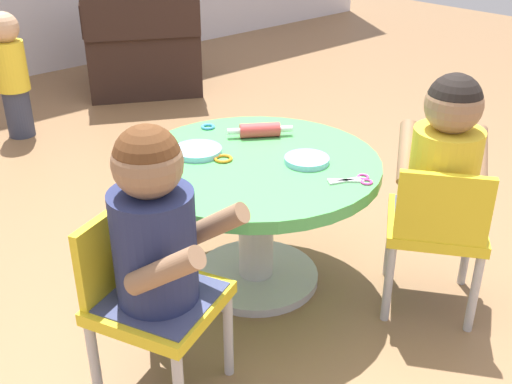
# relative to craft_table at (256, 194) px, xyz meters

# --- Properties ---
(ground_plane) EXTENTS (10.00, 10.00, 0.00)m
(ground_plane) POSITION_rel_craft_table_xyz_m (0.00, 0.00, -0.34)
(ground_plane) COLOR olive
(craft_table) EXTENTS (0.81, 0.81, 0.47)m
(craft_table) POSITION_rel_craft_table_xyz_m (0.00, 0.00, 0.00)
(craft_table) COLOR silver
(craft_table) RESTS_ON ground
(child_chair_left) EXTENTS (0.39, 0.39, 0.54)m
(child_chair_left) POSITION_rel_craft_table_xyz_m (-0.55, -0.19, -0.04)
(child_chair_left) COLOR #B7B7BC
(child_chair_left) RESTS_ON ground
(seated_child_left) EXTENTS (0.38, 0.42, 0.51)m
(seated_child_left) POSITION_rel_craft_table_xyz_m (-0.54, -0.23, 0.19)
(seated_child_left) COLOR #3F4772
(seated_child_left) RESTS_ON ground
(child_chair_right) EXTENTS (0.42, 0.42, 0.54)m
(child_chair_right) POSITION_rel_craft_table_xyz_m (0.31, -0.50, -0.04)
(child_chair_right) COLOR #B7B7BC
(child_chair_right) RESTS_ON ground
(seated_child_right) EXTENTS (0.44, 0.42, 0.51)m
(seated_child_right) POSITION_rel_craft_table_xyz_m (0.35, -0.47, 0.19)
(seated_child_right) COLOR #3F4772
(seated_child_right) RESTS_ON ground
(armchair_dark) EXTENTS (0.96, 0.97, 0.85)m
(armchair_dark) POSITION_rel_craft_table_xyz_m (0.94, 2.15, -0.03)
(armchair_dark) COLOR black
(armchair_dark) RESTS_ON ground
(toddler_standing) EXTENTS (0.17, 0.17, 0.67)m
(toddler_standing) POSITION_rel_craft_table_xyz_m (-0.04, 1.89, 0.02)
(toddler_standing) COLOR #33384C
(toddler_standing) RESTS_ON ground
(rolling_pin) EXTENTS (0.20, 0.15, 0.05)m
(rolling_pin) POSITION_rel_craft_table_xyz_m (0.14, 0.14, 0.15)
(rolling_pin) COLOR #D83F3F
(rolling_pin) RESTS_ON craft_table
(craft_scissors) EXTENTS (0.14, 0.12, 0.01)m
(craft_scissors) POSITION_rel_craft_table_xyz_m (0.12, -0.32, 0.13)
(craft_scissors) COLOR silver
(craft_scissors) RESTS_ON craft_table
(playdough_blob_0) EXTENTS (0.16, 0.16, 0.02)m
(playdough_blob_0) POSITION_rel_craft_table_xyz_m (-0.11, 0.17, 0.13)
(playdough_blob_0) COLOR #8CCCF2
(playdough_blob_0) RESTS_ON craft_table
(playdough_blob_1) EXTENTS (0.14, 0.14, 0.02)m
(playdough_blob_1) POSITION_rel_craft_table_xyz_m (0.11, -0.13, 0.13)
(playdough_blob_1) COLOR #8CCCF2
(playdough_blob_1) RESTS_ON craft_table
(cookie_cutter_0) EXTENTS (0.06, 0.06, 0.01)m
(cookie_cutter_0) POSITION_rel_craft_table_xyz_m (-0.08, 0.07, 0.13)
(cookie_cutter_0) COLOR orange
(cookie_cutter_0) RESTS_ON craft_table
(cookie_cutter_1) EXTENTS (0.05, 0.05, 0.01)m
(cookie_cutter_1) POSITION_rel_craft_table_xyz_m (0.06, 0.33, 0.13)
(cookie_cutter_1) COLOR #3F99D8
(cookie_cutter_1) RESTS_ON craft_table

